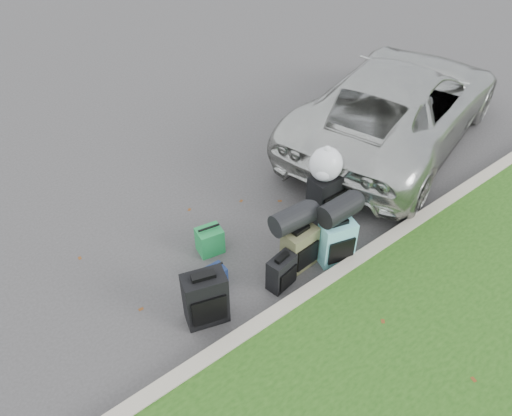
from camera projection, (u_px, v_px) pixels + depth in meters
ground at (271, 244)px, 6.72m from camera, size 120.00×120.00×0.00m
curb at (324, 284)px, 6.07m from camera, size 120.00×0.18×0.15m
suv at (398, 103)px, 8.30m from camera, size 5.43×3.63×1.38m
suitcase_small_black at (281, 272)px, 6.02m from camera, size 0.39×0.26×0.45m
suitcase_large_black_left at (205, 298)px, 5.56m from camera, size 0.54×0.42×0.69m
suitcase_olive at (299, 248)px, 6.24m from camera, size 0.44×0.29×0.59m
suitcase_teal at (336, 242)px, 6.30m from camera, size 0.49×0.37×0.62m
suitcase_large_black_right at (326, 198)px, 6.88m from camera, size 0.50×0.31×0.74m
tote_green at (210, 240)px, 6.51m from camera, size 0.36×0.31×0.36m
tote_navy at (215, 277)px, 6.08m from camera, size 0.26×0.21×0.28m
duffel_left at (293, 219)px, 6.00m from camera, size 0.56×0.32×0.29m
duffel_right at (339, 210)px, 6.08m from camera, size 0.54×0.30×0.30m
trash_bag at (326, 164)px, 6.47m from camera, size 0.45×0.45×0.45m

